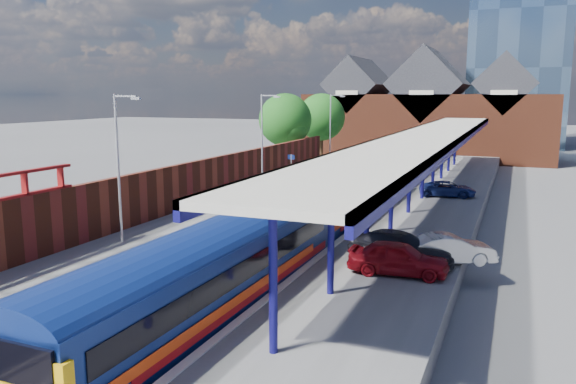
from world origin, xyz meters
name	(u,v)px	position (x,y,z in m)	size (l,w,h in m)	color
ground	(374,192)	(0.00, 30.00, 0.00)	(240.00, 240.00, 0.00)	#5B5B5E
ballast_bed	(338,215)	(0.00, 20.00, 0.03)	(6.00, 76.00, 0.06)	#473D33
rails	(338,214)	(0.00, 20.00, 0.12)	(4.51, 76.00, 0.14)	slate
left_platform	(263,202)	(-5.50, 20.00, 0.50)	(5.00, 76.00, 1.00)	#565659
right_platform	(430,215)	(6.00, 20.00, 0.50)	(6.00, 76.00, 1.00)	#565659
coping_left	(294,197)	(-3.15, 20.00, 1.02)	(0.30, 76.00, 0.05)	silver
coping_right	(385,204)	(3.15, 20.00, 1.02)	(0.30, 76.00, 0.05)	silver
yellow_line	(286,197)	(-3.75, 20.00, 1.01)	(0.14, 76.00, 0.01)	yellow
train	(380,175)	(1.49, 25.44, 2.12)	(3.02, 65.93, 3.45)	navy
canopy	(429,137)	(5.48, 21.95, 5.25)	(4.50, 52.00, 4.48)	#120F5B
lamp_post_b	(120,159)	(-6.36, 6.00, 4.99)	(1.48, 0.18, 7.00)	#A5A8AA
lamp_post_c	(264,136)	(-6.36, 22.00, 4.99)	(1.48, 0.18, 7.00)	#A5A8AA
lamp_post_d	(332,125)	(-6.36, 38.00, 4.99)	(1.48, 0.18, 7.00)	#A5A8AA
platform_sign	(291,165)	(-5.00, 24.00, 2.69)	(0.55, 0.08, 2.50)	#A5A8AA
brick_wall	(180,186)	(-8.10, 13.54, 2.45)	(0.35, 50.00, 3.86)	maroon
station_building	(428,115)	(0.00, 58.00, 5.45)	(30.00, 12.12, 13.78)	maroon
glass_tower	(522,13)	(10.00, 80.00, 20.20)	(14.20, 14.20, 40.30)	#47607A
tree_near	(286,122)	(-10.35, 35.91, 5.35)	(5.20, 5.20, 8.10)	#382314
tree_far	(322,119)	(-9.35, 43.91, 5.35)	(5.20, 5.20, 8.10)	#382314
parked_car_red	(398,258)	(6.79, 6.07, 1.66)	(1.57, 3.90, 1.33)	maroon
parked_car_silver	(449,249)	(8.46, 8.33, 1.62)	(1.30, 3.74, 1.23)	#ADAEB2
parked_car_dark	(400,248)	(6.57, 7.51, 1.66)	(1.84, 4.53, 1.32)	black
parked_car_blue	(447,189)	(6.51, 24.43, 1.53)	(1.76, 3.82, 1.06)	navy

